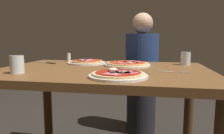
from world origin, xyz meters
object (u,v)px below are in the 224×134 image
Objects in this scene: diner_person at (142,77)px; pizza_across_left at (87,62)px; knife at (47,63)px; water_glass_far at (185,59)px; pizza_foreground at (118,75)px; pizza_across_right at (127,64)px; dining_table at (103,86)px; salt_shaker at (69,57)px; fork at (171,72)px; water_glass_near at (17,66)px.

pizza_across_left is at bearing 57.65° from diner_person.
diner_person reaches higher than knife.
water_glass_far is 0.08× the size of diner_person.
diner_person reaches higher than pizza_foreground.
pizza_foreground is 0.91× the size of pizza_across_right.
pizza_across_left is 0.30m from knife.
dining_table is 0.54m from salt_shaker.
pizza_foreground is 1.02× the size of pizza_across_left.
salt_shaker reaches higher than fork.
diner_person is at bearing 61.13° from water_glass_near.
pizza_across_right is at bearing 137.51° from fork.
fork is 0.93m from knife.
pizza_across_right is at bearing 38.48° from water_glass_near.
pizza_across_right is 0.54m from salt_shaker.
water_glass_near is at bearing -147.48° from dining_table.
pizza_across_left is at bearing -34.03° from salt_shaker.
water_glass_far is at bearing 28.73° from dining_table.
water_glass_far is (0.70, 0.05, 0.03)m from pizza_across_left.
pizza_across_left is 0.55m from water_glass_near.
water_glass_near is 1.08m from water_glass_far.
pizza_across_left is 0.71m from water_glass_far.
dining_table is 0.33m from pizza_foreground.
salt_shaker is 0.06× the size of diner_person.
pizza_across_left is 0.24× the size of diner_person.
dining_table is at bearing -24.17° from knife.
diner_person is (-0.20, 0.91, -0.19)m from fork.
knife is at bearing -175.16° from pizza_across_left.
pizza_across_right reaches higher than fork.
diner_person is at bearing 39.39° from salt_shaker.
dining_table is 0.54m from knife.
pizza_foreground is 0.60m from pizza_across_left.
water_glass_near is 0.82m from fork.
water_glass_near is 0.60× the size of fork.
salt_shaker reaches higher than knife.
salt_shaker is (-0.37, 0.37, 0.14)m from dining_table.
diner_person is (0.07, 0.67, -0.20)m from pizza_across_right.
water_glass_near is 0.48m from knife.
pizza_foreground is at bearing -51.65° from salt_shaker.
diner_person is (0.68, 0.62, -0.19)m from knife.
fork is at bearing 37.03° from pizza_foreground.
water_glass_far reaches higher than knife.
dining_table is 0.50m from water_glass_near.
diner_person reaches higher than pizza_across_right.
salt_shaker is (-0.90, 0.08, -0.01)m from water_glass_far.
knife is (-0.07, 0.47, -0.04)m from water_glass_near.
salt_shaker is at bearing 39.39° from diner_person.
water_glass_far is at bearing 120.77° from diner_person.
water_glass_far is at bearing 55.52° from pizza_foreground.
knife is 0.94m from diner_person.
dining_table is at bearing 169.01° from fork.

